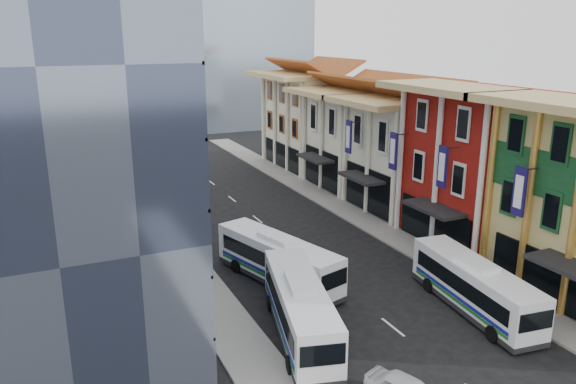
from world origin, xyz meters
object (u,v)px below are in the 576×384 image
bus_left_near (300,308)px  bus_left_far (278,259)px  bus_right (475,285)px  office_tower (31,54)px

bus_left_near → bus_left_far: bearing=90.7°
bus_left_near → bus_left_far: bus_left_near is taller
bus_right → bus_left_far: bearing=143.2°
office_tower → bus_right: bearing=-26.7°
office_tower → bus_right: office_tower is taller
office_tower → bus_left_far: 19.13m
bus_left_near → bus_right: bus_left_near is taller
bus_left_near → bus_right: size_ratio=1.03×
bus_left_far → bus_left_near: bearing=-120.2°
office_tower → bus_left_near: (11.79, -9.62, -13.30)m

